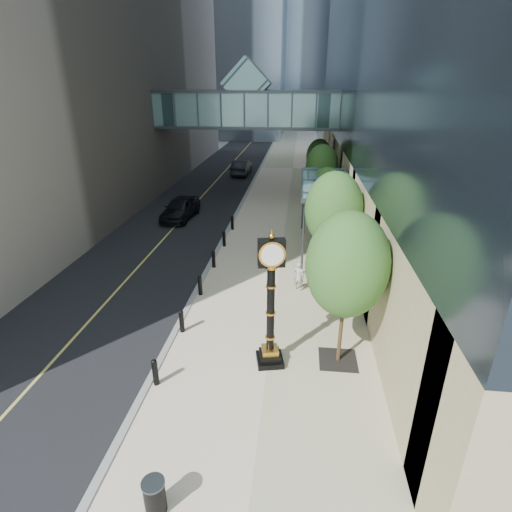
% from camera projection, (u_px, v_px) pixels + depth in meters
% --- Properties ---
extents(ground, '(320.00, 320.00, 0.00)m').
position_uv_depth(ground, '(229.00, 414.00, 12.56)').
color(ground, gray).
rests_on(ground, ground).
extents(road, '(8.00, 180.00, 0.02)m').
position_uv_depth(road, '(229.00, 167.00, 49.76)').
color(road, black).
rests_on(road, ground).
extents(sidewalk, '(8.00, 180.00, 0.06)m').
position_uv_depth(sidewalk, '(293.00, 168.00, 48.95)').
color(sidewalk, beige).
rests_on(sidewalk, ground).
extents(curb, '(0.25, 180.00, 0.07)m').
position_uv_depth(curb, '(260.00, 168.00, 49.35)').
color(curb, gray).
rests_on(curb, ground).
extents(skywalk, '(17.00, 4.20, 5.80)m').
position_uv_depth(skywalk, '(247.00, 107.00, 35.36)').
color(skywalk, slate).
rests_on(skywalk, ground).
extents(entrance_canopy, '(3.00, 8.00, 4.38)m').
position_uv_depth(entrance_canopy, '(327.00, 184.00, 23.33)').
color(entrance_canopy, '#383F44').
rests_on(entrance_canopy, ground).
extents(bollard_row, '(0.20, 16.20, 0.90)m').
position_uv_depth(bollard_row, '(207.00, 272.00, 20.84)').
color(bollard_row, black).
rests_on(bollard_row, sidewalk).
extents(street_trees, '(2.81, 28.59, 5.78)m').
position_uv_depth(street_trees, '(328.00, 191.00, 23.74)').
color(street_trees, black).
rests_on(street_trees, sidewalk).
extents(street_clock, '(1.13, 1.13, 5.09)m').
position_uv_depth(street_clock, '(271.00, 311.00, 13.92)').
color(street_clock, black).
rests_on(street_clock, sidewalk).
extents(trash_bin, '(0.67, 0.67, 0.90)m').
position_uv_depth(trash_bin, '(155.00, 497.00, 9.48)').
color(trash_bin, black).
rests_on(trash_bin, sidewalk).
extents(pedestrian, '(0.65, 0.56, 1.51)m').
position_uv_depth(pedestrian, '(299.00, 276.00, 19.73)').
color(pedestrian, '#ACAA9D').
rests_on(pedestrian, sidewalk).
extents(car_near, '(2.30, 5.00, 1.66)m').
position_uv_depth(car_near, '(180.00, 208.00, 30.44)').
color(car_near, black).
rests_on(car_near, road).
extents(car_far, '(1.91, 5.03, 1.64)m').
position_uv_depth(car_far, '(242.00, 167.00, 45.38)').
color(car_far, black).
rests_on(car_far, road).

